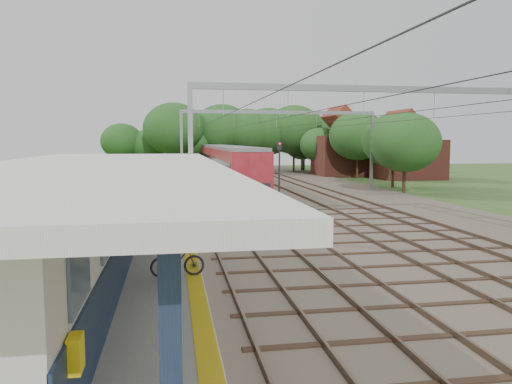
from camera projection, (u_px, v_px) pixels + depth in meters
ground at (503, 384)px, 9.03m from camera, size 160.00×160.00×0.00m
ballast_bed at (299, 196)px, 39.12m from camera, size 18.00×90.00×0.10m
platform at (134, 239)px, 21.50m from camera, size 5.00×52.00×0.35m
yellow_stripe at (187, 233)px, 21.85m from camera, size 0.45×52.00×0.01m
station_building at (65, 224)px, 14.21m from camera, size 3.41×18.00×3.40m
canopy at (99, 169)px, 13.25m from camera, size 6.40×20.00×3.44m
rail_tracks at (268, 195)px, 38.69m from camera, size 11.80×88.00×0.15m
catenary_system at (309, 124)px, 33.83m from camera, size 17.22×88.00×7.00m
tree_band at (246, 137)px, 65.19m from camera, size 31.72×30.88×8.82m
house_near at (408, 153)px, 57.33m from camera, size 7.00×6.12×7.89m
house_far at (348, 150)px, 62.36m from camera, size 8.00×6.12×8.66m
person at (167, 213)px, 22.50m from camera, size 0.63×0.47×1.59m
bicycle at (177, 261)px, 14.87m from camera, size 1.65×0.58×0.97m
train at (225, 163)px, 51.05m from camera, size 2.90×36.05×3.80m
signal_post at (279, 166)px, 33.76m from camera, size 0.34×0.31×4.32m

